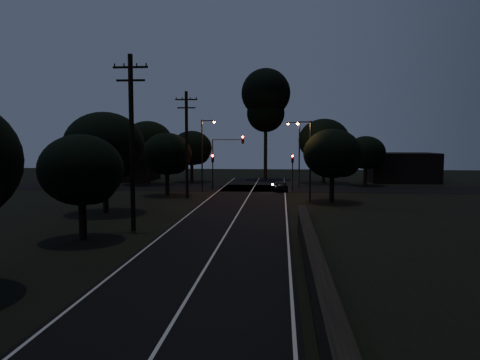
{
  "coord_description": "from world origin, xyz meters",
  "views": [
    {
      "loc": [
        3.34,
        -13.6,
        5.67
      ],
      "look_at": [
        0.0,
        24.0,
        2.5
      ],
      "focal_mm": 35.0,
      "sensor_mm": 36.0,
      "label": 1
    }
  ],
  "objects_px": {
    "streetlight_c": "(309,155)",
    "utility_pole_far": "(187,143)",
    "tall_pine": "(266,100)",
    "streetlight_a": "(204,150)",
    "car": "(280,186)",
    "utility_pole_mid": "(132,140)",
    "signal_left": "(213,165)",
    "signal_right": "(293,166)",
    "streetlight_b": "(298,149)",
    "signal_mast": "(227,152)"
  },
  "relations": [
    {
      "from": "streetlight_a",
      "to": "signal_right",
      "type": "bearing_deg",
      "value": 11.34
    },
    {
      "from": "utility_pole_mid",
      "to": "streetlight_c",
      "type": "height_order",
      "value": "utility_pole_mid"
    },
    {
      "from": "signal_mast",
      "to": "tall_pine",
      "type": "bearing_deg",
      "value": 75.38
    },
    {
      "from": "signal_right",
      "to": "utility_pole_far",
      "type": "bearing_deg",
      "value": -143.0
    },
    {
      "from": "streetlight_c",
      "to": "utility_pole_far",
      "type": "bearing_deg",
      "value": 170.4
    },
    {
      "from": "utility_pole_far",
      "to": "signal_right",
      "type": "xyz_separation_m",
      "value": [
        10.6,
        7.99,
        -2.65
      ]
    },
    {
      "from": "tall_pine",
      "to": "streetlight_c",
      "type": "xyz_separation_m",
      "value": [
        4.83,
        -25.0,
        -7.29
      ]
    },
    {
      "from": "utility_pole_mid",
      "to": "signal_left",
      "type": "relative_size",
      "value": 2.68
    },
    {
      "from": "streetlight_b",
      "to": "tall_pine",
      "type": "bearing_deg",
      "value": 111.38
    },
    {
      "from": "utility_pole_far",
      "to": "streetlight_a",
      "type": "bearing_deg",
      "value": 83.41
    },
    {
      "from": "signal_mast",
      "to": "car",
      "type": "distance_m",
      "value": 7.23
    },
    {
      "from": "tall_pine",
      "to": "signal_left",
      "type": "bearing_deg",
      "value": -110.46
    },
    {
      "from": "signal_right",
      "to": "streetlight_c",
      "type": "height_order",
      "value": "streetlight_c"
    },
    {
      "from": "signal_left",
      "to": "signal_right",
      "type": "height_order",
      "value": "same"
    },
    {
      "from": "utility_pole_far",
      "to": "car",
      "type": "xyz_separation_m",
      "value": [
        9.2,
        7.06,
        -4.89
      ]
    },
    {
      "from": "streetlight_c",
      "to": "car",
      "type": "xyz_separation_m",
      "value": [
        -2.63,
        9.06,
        -3.75
      ]
    },
    {
      "from": "signal_left",
      "to": "streetlight_b",
      "type": "distance_m",
      "value": 10.84
    },
    {
      "from": "utility_pole_far",
      "to": "utility_pole_mid",
      "type": "bearing_deg",
      "value": -90.0
    },
    {
      "from": "streetlight_a",
      "to": "car",
      "type": "height_order",
      "value": "streetlight_a"
    },
    {
      "from": "signal_left",
      "to": "signal_mast",
      "type": "height_order",
      "value": "signal_mast"
    },
    {
      "from": "signal_right",
      "to": "streetlight_b",
      "type": "height_order",
      "value": "streetlight_b"
    },
    {
      "from": "signal_left",
      "to": "streetlight_b",
      "type": "height_order",
      "value": "streetlight_b"
    },
    {
      "from": "signal_right",
      "to": "tall_pine",
      "type": "bearing_deg",
      "value": 103.49
    },
    {
      "from": "signal_right",
      "to": "streetlight_a",
      "type": "bearing_deg",
      "value": -168.66
    },
    {
      "from": "utility_pole_far",
      "to": "streetlight_c",
      "type": "distance_m",
      "value": 12.05
    },
    {
      "from": "utility_pole_far",
      "to": "streetlight_c",
      "type": "height_order",
      "value": "utility_pole_far"
    },
    {
      "from": "streetlight_a",
      "to": "streetlight_c",
      "type": "distance_m",
      "value": 13.72
    },
    {
      "from": "utility_pole_far",
      "to": "tall_pine",
      "type": "bearing_deg",
      "value": 73.07
    },
    {
      "from": "streetlight_c",
      "to": "signal_left",
      "type": "bearing_deg",
      "value": 136.24
    },
    {
      "from": "tall_pine",
      "to": "car",
      "type": "xyz_separation_m",
      "value": [
        2.2,
        -15.94,
        -11.04
      ]
    },
    {
      "from": "car",
      "to": "tall_pine",
      "type": "bearing_deg",
      "value": -91.57
    },
    {
      "from": "utility_pole_far",
      "to": "signal_left",
      "type": "relative_size",
      "value": 2.56
    },
    {
      "from": "car",
      "to": "signal_left",
      "type": "bearing_deg",
      "value": -16.21
    },
    {
      "from": "utility_pole_far",
      "to": "signal_left",
      "type": "height_order",
      "value": "utility_pole_far"
    },
    {
      "from": "tall_pine",
      "to": "signal_right",
      "type": "xyz_separation_m",
      "value": [
        3.6,
        -15.01,
        -8.8
      ]
    },
    {
      "from": "streetlight_c",
      "to": "car",
      "type": "relative_size",
      "value": 2.13
    },
    {
      "from": "utility_pole_far",
      "to": "signal_right",
      "type": "relative_size",
      "value": 2.56
    },
    {
      "from": "streetlight_a",
      "to": "streetlight_c",
      "type": "bearing_deg",
      "value": -35.69
    },
    {
      "from": "tall_pine",
      "to": "streetlight_c",
      "type": "relative_size",
      "value": 2.15
    },
    {
      "from": "streetlight_a",
      "to": "utility_pole_mid",
      "type": "bearing_deg",
      "value": -91.73
    },
    {
      "from": "signal_right",
      "to": "streetlight_b",
      "type": "relative_size",
      "value": 0.51
    },
    {
      "from": "signal_mast",
      "to": "utility_pole_mid",
      "type": "bearing_deg",
      "value": -97.04
    },
    {
      "from": "utility_pole_mid",
      "to": "tall_pine",
      "type": "bearing_deg",
      "value": 80.07
    },
    {
      "from": "signal_left",
      "to": "signal_mast",
      "type": "bearing_deg",
      "value": 0.13
    },
    {
      "from": "tall_pine",
      "to": "signal_left",
      "type": "height_order",
      "value": "tall_pine"
    },
    {
      "from": "tall_pine",
      "to": "car",
      "type": "height_order",
      "value": "tall_pine"
    },
    {
      "from": "signal_mast",
      "to": "streetlight_b",
      "type": "xyz_separation_m",
      "value": [
        8.22,
        4.01,
        0.3
      ]
    },
    {
      "from": "signal_left",
      "to": "streetlight_a",
      "type": "distance_m",
      "value": 2.77
    },
    {
      "from": "utility_pole_mid",
      "to": "streetlight_c",
      "type": "distance_m",
      "value": 19.15
    },
    {
      "from": "utility_pole_mid",
      "to": "signal_mast",
      "type": "bearing_deg",
      "value": 82.96
    }
  ]
}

